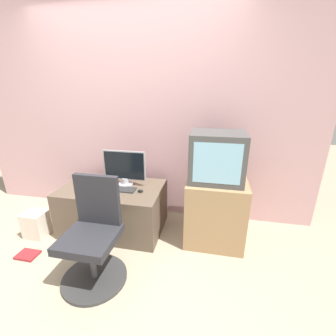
# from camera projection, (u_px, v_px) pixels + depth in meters

# --- Properties ---
(ground_plane) EXTENTS (12.00, 12.00, 0.00)m
(ground_plane) POSITION_uv_depth(u_px,v_px,m) (91.00, 281.00, 1.96)
(ground_plane) COLOR tan
(wall_back) EXTENTS (4.40, 0.05, 2.60)m
(wall_back) POSITION_uv_depth(u_px,v_px,m) (135.00, 113.00, 2.74)
(wall_back) COLOR #CC9EA3
(wall_back) RESTS_ON ground_plane
(desk) EXTENTS (1.13, 0.70, 0.53)m
(desk) POSITION_uv_depth(u_px,v_px,m) (114.00, 208.00, 2.64)
(desk) COLOR brown
(desk) RESTS_ON ground_plane
(side_stand) EXTENTS (0.61, 0.61, 0.71)m
(side_stand) POSITION_uv_depth(u_px,v_px,m) (215.00, 209.00, 2.44)
(side_stand) COLOR #A37F56
(side_stand) RESTS_ON ground_plane
(main_monitor) EXTENTS (0.49, 0.18, 0.41)m
(main_monitor) POSITION_uv_depth(u_px,v_px,m) (125.00, 168.00, 2.54)
(main_monitor) COLOR #B2B2B7
(main_monitor) RESTS_ON desk
(keyboard) EXTENTS (0.35, 0.14, 0.01)m
(keyboard) POSITION_uv_depth(u_px,v_px,m) (120.00, 189.00, 2.48)
(keyboard) COLOR #2D2D2D
(keyboard) RESTS_ON desk
(mouse) EXTENTS (0.06, 0.04, 0.03)m
(mouse) POSITION_uv_depth(u_px,v_px,m) (140.00, 191.00, 2.42)
(mouse) COLOR black
(mouse) RESTS_ON desk
(crt_tv) EXTENTS (0.52, 0.45, 0.49)m
(crt_tv) POSITION_uv_depth(u_px,v_px,m) (217.00, 157.00, 2.21)
(crt_tv) COLOR #474747
(crt_tv) RESTS_ON side_stand
(office_chair) EXTENTS (0.56, 0.56, 0.91)m
(office_chair) POSITION_uv_depth(u_px,v_px,m) (93.00, 240.00, 1.91)
(office_chair) COLOR #333333
(office_chair) RESTS_ON ground_plane
(cardboard_box_lower) EXTENTS (0.23, 0.20, 0.30)m
(cardboard_box_lower) POSITION_uv_depth(u_px,v_px,m) (36.00, 224.00, 2.52)
(cardboard_box_lower) COLOR beige
(cardboard_box_lower) RESTS_ON ground_plane
(book) EXTENTS (0.20, 0.15, 0.02)m
(book) POSITION_uv_depth(u_px,v_px,m) (28.00, 255.00, 2.25)
(book) COLOR maroon
(book) RESTS_ON ground_plane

